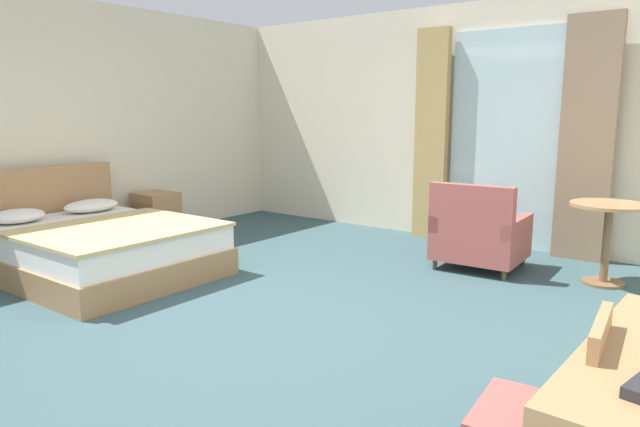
{
  "coord_description": "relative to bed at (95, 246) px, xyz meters",
  "views": [
    {
      "loc": [
        2.94,
        -2.82,
        1.53
      ],
      "look_at": [
        0.31,
        0.58,
        0.76
      ],
      "focal_mm": 32.06,
      "sensor_mm": 36.0,
      "label": 1
    }
  ],
  "objects": [
    {
      "name": "wall_back",
      "position": [
        2.0,
        3.57,
        1.11
      ],
      "size": [
        6.58,
        0.12,
        2.75
      ],
      "primitive_type": "cube",
      "color": "beige",
      "rests_on": "ground"
    },
    {
      "name": "desk_chair",
      "position": [
        4.46,
        -0.88,
        0.22
      ],
      "size": [
        0.45,
        0.46,
        0.85
      ],
      "color": "#9E4C47",
      "rests_on": "ground"
    },
    {
      "name": "armchair_by_window",
      "position": [
        2.84,
        2.38,
        0.07
      ],
      "size": [
        0.84,
        0.79,
        0.86
      ],
      "color": "#9E4C47",
      "rests_on": "ground"
    },
    {
      "name": "ground",
      "position": [
        2.0,
        -0.06,
        -0.31
      ],
      "size": [
        6.98,
        7.77,
        0.1
      ],
      "primitive_type": "cube",
      "color": "#334C51"
    },
    {
      "name": "curtain_panel_right",
      "position": [
        3.52,
        3.39,
        0.98
      ],
      "size": [
        0.53,
        0.1,
        2.49
      ],
      "primitive_type": "cube",
      "color": "#897056",
      "rests_on": "ground"
    },
    {
      "name": "bed",
      "position": [
        0.0,
        0.0,
        0.0
      ],
      "size": [
        2.14,
        1.65,
        0.96
      ],
      "color": "#9E754C",
      "rests_on": "ground"
    },
    {
      "name": "balcony_glass_door",
      "position": [
        2.65,
        3.49,
        0.95
      ],
      "size": [
        1.3,
        0.02,
        2.42
      ],
      "primitive_type": "cube",
      "color": "silver",
      "rests_on": "ground"
    },
    {
      "name": "wall_left",
      "position": [
        -1.23,
        -0.06,
        1.11
      ],
      "size": [
        0.12,
        7.37,
        2.75
      ],
      "primitive_type": "cube",
      "color": "beige",
      "rests_on": "ground"
    },
    {
      "name": "curtain_panel_left",
      "position": [
        1.78,
        3.39,
        0.98
      ],
      "size": [
        0.4,
        0.1,
        2.49
      ],
      "primitive_type": "cube",
      "color": "tan",
      "rests_on": "ground"
    },
    {
      "name": "round_cafe_table",
      "position": [
        3.93,
        2.59,
        0.28
      ],
      "size": [
        0.66,
        0.66,
        0.73
      ],
      "color": "#9E754C",
      "rests_on": "ground"
    },
    {
      "name": "nightstand",
      "position": [
        -0.84,
        1.32,
        0.02
      ],
      "size": [
        0.46,
        0.43,
        0.56
      ],
      "color": "#9E754C",
      "rests_on": "ground"
    }
  ]
}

